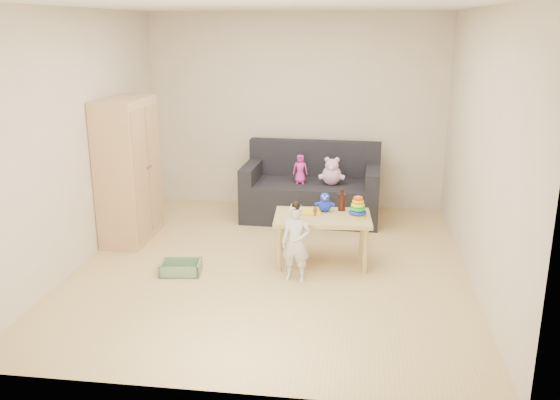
# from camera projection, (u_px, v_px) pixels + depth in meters

# --- Properties ---
(room) EXTENTS (4.50, 4.50, 4.50)m
(room) POSITION_uv_depth(u_px,v_px,m) (272.00, 144.00, 5.84)
(room) COLOR tan
(room) RESTS_ON ground
(wardrobe) EXTENTS (0.46, 0.91, 1.65)m
(wardrobe) POSITION_uv_depth(u_px,v_px,m) (128.00, 170.00, 6.80)
(wardrobe) COLOR tan
(wardrobe) RESTS_ON ground
(sofa) EXTENTS (1.76, 0.93, 0.49)m
(sofa) POSITION_uv_depth(u_px,v_px,m) (311.00, 200.00, 7.67)
(sofa) COLOR black
(sofa) RESTS_ON ground
(play_table) EXTENTS (1.04, 0.69, 0.52)m
(play_table) POSITION_uv_depth(u_px,v_px,m) (322.00, 239.00, 6.22)
(play_table) COLOR tan
(play_table) RESTS_ON ground
(storage_bin) EXTENTS (0.43, 0.34, 0.12)m
(storage_bin) POSITION_uv_depth(u_px,v_px,m) (181.00, 268.00, 6.02)
(storage_bin) COLOR #658661
(storage_bin) RESTS_ON ground
(toddler) EXTENTS (0.31, 0.23, 0.77)m
(toddler) POSITION_uv_depth(u_px,v_px,m) (296.00, 243.00, 5.77)
(toddler) COLOR silver
(toddler) RESTS_ON ground
(pink_bear) EXTENTS (0.28, 0.24, 0.30)m
(pink_bear) POSITION_uv_depth(u_px,v_px,m) (332.00, 173.00, 7.45)
(pink_bear) COLOR #D69DBF
(pink_bear) RESTS_ON sofa
(doll) EXTENTS (0.20, 0.14, 0.36)m
(doll) POSITION_uv_depth(u_px,v_px,m) (300.00, 169.00, 7.50)
(doll) COLOR #E72BAB
(doll) RESTS_ON sofa
(ring_stacker) EXTENTS (0.19, 0.19, 0.21)m
(ring_stacker) POSITION_uv_depth(u_px,v_px,m) (358.00, 208.00, 6.12)
(ring_stacker) COLOR #FFAC0D
(ring_stacker) RESTS_ON play_table
(brown_bottle) EXTENTS (0.08, 0.08, 0.23)m
(brown_bottle) POSITION_uv_depth(u_px,v_px,m) (342.00, 201.00, 6.30)
(brown_bottle) COLOR black
(brown_bottle) RESTS_ON play_table
(blue_plush) EXTENTS (0.18, 0.14, 0.21)m
(blue_plush) POSITION_uv_depth(u_px,v_px,m) (325.00, 202.00, 6.27)
(blue_plush) COLOR #1831DA
(blue_plush) RESTS_ON play_table
(wooden_figure) EXTENTS (0.05, 0.04, 0.10)m
(wooden_figure) POSITION_uv_depth(u_px,v_px,m) (315.00, 211.00, 6.13)
(wooden_figure) COLOR brown
(wooden_figure) RESTS_ON play_table
(yellow_book) EXTENTS (0.25, 0.25, 0.02)m
(yellow_book) POSITION_uv_depth(u_px,v_px,m) (310.00, 212.00, 6.26)
(yellow_book) COLOR yellow
(yellow_book) RESTS_ON play_table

